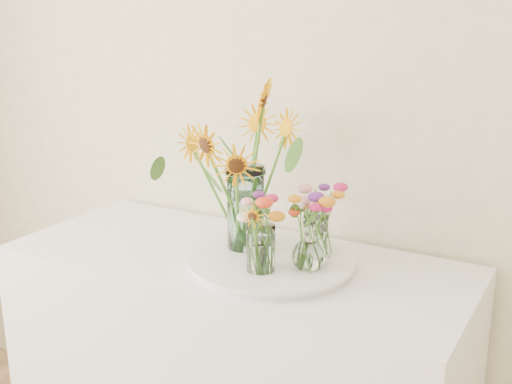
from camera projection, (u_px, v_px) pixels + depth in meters
tray at (271, 264)px, 1.84m from camera, size 0.45×0.45×0.02m
mason_jar at (246, 208)px, 1.89m from camera, size 0.14×0.14×0.25m
sunflower_bouquet at (245, 168)px, 1.86m from camera, size 0.86×0.86×0.50m
small_vase_a at (261, 249)px, 1.73m from camera, size 0.09×0.09×0.13m
wildflower_posy_a at (261, 233)px, 1.72m from camera, size 0.18×0.18×0.22m
small_vase_b at (309, 246)px, 1.75m from camera, size 0.12×0.12×0.14m
wildflower_posy_b at (309, 230)px, 1.74m from camera, size 0.19×0.19×0.23m
small_vase_c at (315, 235)px, 1.86m from camera, size 0.09×0.09×0.13m
wildflower_posy_c at (316, 220)px, 1.84m from camera, size 0.21×0.21×0.22m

